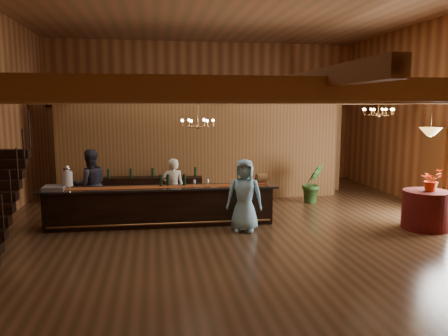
{
  "coord_description": "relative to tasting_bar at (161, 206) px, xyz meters",
  "views": [
    {
      "loc": [
        -2.05,
        -10.37,
        3.0
      ],
      "look_at": [
        -0.31,
        0.31,
        1.47
      ],
      "focal_mm": 35.0,
      "sensor_mm": 36.0,
      "label": 1
    }
  ],
  "objects": [
    {
      "name": "floor",
      "position": [
        1.89,
        -0.55,
        -0.5
      ],
      "size": [
        14.0,
        14.0,
        0.0
      ],
      "primitive_type": "plane",
      "color": "#523421",
      "rests_on": "ground"
    },
    {
      "name": "wall_back",
      "position": [
        1.89,
        6.45,
        2.25
      ],
      "size": [
        12.0,
        0.1,
        5.5
      ],
      "primitive_type": "cube",
      "color": "#A36735",
      "rests_on": "floor"
    },
    {
      "name": "wall_front",
      "position": [
        1.89,
        -7.55,
        2.25
      ],
      "size": [
        12.0,
        0.1,
        5.5
      ],
      "primitive_type": "cube",
      "color": "#A36735",
      "rests_on": "floor"
    },
    {
      "name": "beam_grid",
      "position": [
        1.89,
        -0.05,
        2.74
      ],
      "size": [
        11.9,
        13.9,
        0.39
      ],
      "color": "brown",
      "rests_on": "wall_left"
    },
    {
      "name": "support_posts",
      "position": [
        1.89,
        -1.05,
        1.1
      ],
      "size": [
        9.2,
        10.2,
        3.2
      ],
      "color": "brown",
      "rests_on": "floor"
    },
    {
      "name": "partition_wall",
      "position": [
        1.39,
        2.95,
        1.05
      ],
      "size": [
        9.0,
        0.18,
        3.1
      ],
      "primitive_type": "cube",
      "color": "brown",
      "rests_on": "floor"
    },
    {
      "name": "window_right_back",
      "position": [
        7.84,
        0.45,
        1.05
      ],
      "size": [
        0.12,
        1.05,
        1.75
      ],
      "primitive_type": "cube",
      "color": "white",
      "rests_on": "wall_right"
    },
    {
      "name": "backroom_boxes",
      "position": [
        1.6,
        4.95,
        0.03
      ],
      "size": [
        4.1,
        0.6,
        1.1
      ],
      "color": "black",
      "rests_on": "floor"
    },
    {
      "name": "tasting_bar",
      "position": [
        0.0,
        0.0,
        0.0
      ],
      "size": [
        5.94,
        0.9,
        1.0
      ],
      "rotation": [
        0.0,
        0.0,
        -0.02
      ],
      "color": "black",
      "rests_on": "floor"
    },
    {
      "name": "beverage_dispenser",
      "position": [
        -2.26,
        0.1,
        0.77
      ],
      "size": [
        0.26,
        0.26,
        0.6
      ],
      "color": "silver",
      "rests_on": "tasting_bar"
    },
    {
      "name": "glass_rack_tray",
      "position": [
        -2.56,
        0.01,
        0.54
      ],
      "size": [
        0.5,
        0.5,
        0.1
      ],
      "primitive_type": "cube",
      "color": "gray",
      "rests_on": "tasting_bar"
    },
    {
      "name": "raffle_drum",
      "position": [
        2.59,
        -0.11,
        0.66
      ],
      "size": [
        0.34,
        0.24,
        0.3
      ],
      "color": "brown",
      "rests_on": "tasting_bar"
    },
    {
      "name": "bar_bottle_0",
      "position": [
        0.01,
        0.11,
        0.64
      ],
      "size": [
        0.07,
        0.07,
        0.3
      ],
      "primitive_type": "cylinder",
      "color": "black",
      "rests_on": "tasting_bar"
    },
    {
      "name": "bar_bottle_1",
      "position": [
        0.18,
        0.11,
        0.64
      ],
      "size": [
        0.07,
        0.07,
        0.3
      ],
      "primitive_type": "cylinder",
      "color": "black",
      "rests_on": "tasting_bar"
    },
    {
      "name": "bar_bottle_2",
      "position": [
        0.6,
        0.1,
        0.64
      ],
      "size": [
        0.07,
        0.07,
        0.3
      ],
      "primitive_type": "cylinder",
      "color": "black",
      "rests_on": "tasting_bar"
    },
    {
      "name": "backbar_shelf",
      "position": [
        -0.2,
        2.48,
        -0.08
      ],
      "size": [
        3.06,
        0.82,
        0.85
      ],
      "primitive_type": "cube",
      "rotation": [
        0.0,
        0.0,
        -0.12
      ],
      "color": "black",
      "rests_on": "floor"
    },
    {
      "name": "round_table",
      "position": [
        6.42,
        -1.37,
        -0.02
      ],
      "size": [
        1.1,
        1.1,
        0.96
      ],
      "primitive_type": "cylinder",
      "color": "#471214",
      "rests_on": "floor"
    },
    {
      "name": "chandelier_left",
      "position": [
        0.93,
        -0.2,
        2.11
      ],
      "size": [
        0.8,
        0.8,
        0.75
      ],
      "color": "#AB7A42",
      "rests_on": "beam_grid"
    },
    {
      "name": "chandelier_right",
      "position": [
        5.7,
        -0.16,
        2.37
      ],
      "size": [
        0.8,
        0.8,
        0.48
      ],
      "color": "#AB7A42",
      "rests_on": "beam_grid"
    },
    {
      "name": "pendant_lamp",
      "position": [
        6.42,
        -1.37,
        1.9
      ],
      "size": [
        0.52,
        0.52,
        0.9
      ],
      "color": "#AB7A42",
      "rests_on": "beam_grid"
    },
    {
      "name": "bartender",
      "position": [
        0.34,
        0.72,
        0.31
      ],
      "size": [
        0.6,
        0.4,
        1.63
      ],
      "primitive_type": "imported",
      "rotation": [
        0.0,
        0.0,
        3.15
      ],
      "color": "white",
      "rests_on": "floor"
    },
    {
      "name": "staff_second",
      "position": [
        -1.83,
        0.85,
        0.44
      ],
      "size": [
        1.09,
        0.96,
        1.89
      ],
      "primitive_type": "imported",
      "rotation": [
        0.0,
        0.0,
        3.44
      ],
      "color": "#2E2C3A",
      "rests_on": "floor"
    },
    {
      "name": "guest",
      "position": [
        1.98,
        -0.85,
        0.38
      ],
      "size": [
        0.99,
        0.79,
        1.76
      ],
      "primitive_type": "imported",
      "rotation": [
        0.0,
        0.0,
        -0.29
      ],
      "color": "#88C9E6",
      "rests_on": "floor"
    },
    {
      "name": "floor_plant",
      "position": [
        4.75,
        1.93,
        0.12
      ],
      "size": [
        0.79,
        0.68,
        1.25
      ],
      "primitive_type": "imported",
      "rotation": [
        0.0,
        0.0,
        0.21
      ],
      "color": "#2F5922",
      "rests_on": "floor"
    },
    {
      "name": "table_flowers",
      "position": [
        6.49,
        -1.41,
        0.73
      ],
      "size": [
        0.59,
        0.55,
        0.56
      ],
      "primitive_type": "imported",
      "rotation": [
        0.0,
        0.0,
        0.25
      ],
      "color": "red",
      "rests_on": "round_table"
    },
    {
      "name": "table_vase",
      "position": [
        6.54,
        -1.32,
        0.62
      ],
      "size": [
        0.18,
        0.18,
        0.32
      ],
      "primitive_type": "imported",
      "rotation": [
        0.0,
        0.0,
        -0.13
      ],
      "color": "#AB7A42",
      "rests_on": "round_table"
    }
  ]
}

